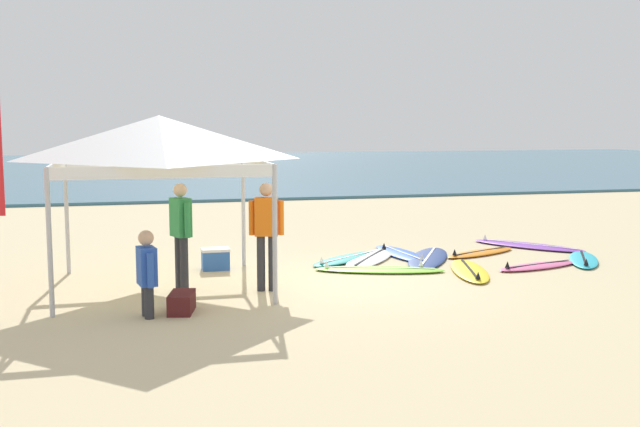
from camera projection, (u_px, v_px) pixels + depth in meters
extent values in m
plane|color=beige|center=(343.00, 283.00, 12.69)|extent=(80.00, 80.00, 0.00)
cube|color=#386B84|center=(191.00, 168.00, 42.66)|extent=(80.00, 36.00, 0.10)
cylinder|color=#B7B7BC|center=(49.00, 243.00, 10.33)|extent=(0.07, 0.07, 2.05)
cylinder|color=#B7B7BC|center=(275.00, 235.00, 11.08)|extent=(0.07, 0.07, 2.05)
cylinder|color=#B7B7BC|center=(67.00, 216.00, 13.31)|extent=(0.07, 0.07, 2.05)
cylinder|color=#B7B7BC|center=(243.00, 211.00, 14.06)|extent=(0.07, 0.07, 2.05)
cube|color=white|center=(164.00, 172.00, 10.59)|extent=(3.09, 0.03, 0.18)
cube|color=white|center=(156.00, 161.00, 13.57)|extent=(3.09, 0.03, 0.18)
cube|color=white|center=(57.00, 167.00, 11.71)|extent=(0.03, 3.09, 0.18)
cube|color=white|center=(257.00, 164.00, 12.46)|extent=(0.03, 3.09, 0.18)
pyramid|color=white|center=(159.00, 138.00, 12.03)|extent=(3.21, 3.21, 0.70)
ellipsoid|color=blue|center=(402.00, 254.00, 15.23)|extent=(0.78, 2.18, 0.07)
cube|color=white|center=(402.00, 252.00, 15.23)|extent=(0.22, 1.81, 0.01)
cone|color=white|center=(422.00, 256.00, 14.40)|extent=(0.09, 0.09, 0.12)
ellipsoid|color=#7AD12D|center=(380.00, 270.00, 13.62)|extent=(2.38, 1.30, 0.07)
cube|color=white|center=(380.00, 267.00, 13.61)|extent=(1.88, 0.65, 0.01)
cone|color=white|center=(327.00, 264.00, 13.67)|extent=(0.09, 0.09, 0.12)
ellipsoid|color=purple|center=(528.00, 246.00, 16.24)|extent=(2.01, 2.37, 0.07)
cube|color=white|center=(528.00, 244.00, 16.23)|extent=(1.30, 1.70, 0.01)
cone|color=white|center=(485.00, 237.00, 16.85)|extent=(0.09, 0.09, 0.12)
ellipsoid|color=pink|center=(538.00, 266.00, 13.97)|extent=(1.89, 0.97, 0.07)
cube|color=black|center=(538.00, 264.00, 13.96)|extent=(1.51, 0.46, 0.01)
cone|color=black|center=(507.00, 265.00, 13.59)|extent=(0.09, 0.09, 0.12)
ellipsoid|color=orange|center=(480.00, 253.00, 15.38)|extent=(1.94, 1.26, 0.07)
cube|color=black|center=(480.00, 251.00, 15.37)|extent=(1.48, 0.72, 0.01)
cone|color=black|center=(455.00, 252.00, 14.88)|extent=(0.09, 0.09, 0.12)
ellipsoid|color=#23B2CC|center=(584.00, 260.00, 14.60)|extent=(1.40, 1.92, 0.07)
cube|color=black|center=(584.00, 258.00, 14.60)|extent=(0.85, 1.44, 0.01)
cone|color=black|center=(586.00, 262.00, 13.84)|extent=(0.09, 0.09, 0.12)
ellipsoid|color=yellow|center=(469.00, 271.00, 13.52)|extent=(1.16, 2.24, 0.07)
cube|color=black|center=(469.00, 269.00, 13.52)|extent=(0.55, 1.78, 0.01)
cone|color=black|center=(478.00, 275.00, 12.63)|extent=(0.09, 0.09, 0.12)
ellipsoid|color=navy|center=(428.00, 258.00, 14.75)|extent=(1.82, 2.53, 0.07)
cube|color=white|center=(428.00, 256.00, 14.74)|extent=(1.08, 1.89, 0.01)
cone|color=white|center=(421.00, 263.00, 13.75)|extent=(0.09, 0.09, 0.12)
ellipsoid|color=#19847F|center=(349.00, 258.00, 14.74)|extent=(2.02, 1.75, 0.07)
cube|color=white|center=(349.00, 256.00, 14.73)|extent=(1.45, 1.14, 0.01)
cone|color=white|center=(322.00, 260.00, 14.05)|extent=(0.09, 0.09, 0.12)
ellipsoid|color=white|center=(370.00, 258.00, 14.76)|extent=(1.86, 2.30, 0.07)
cube|color=black|center=(370.00, 256.00, 14.75)|extent=(1.17, 1.68, 0.01)
cone|color=black|center=(384.00, 246.00, 15.64)|extent=(0.09, 0.09, 0.12)
cylinder|color=#2D2D33|center=(272.00, 263.00, 12.04)|extent=(0.13, 0.13, 0.88)
cylinder|color=#2D2D33|center=(261.00, 263.00, 12.03)|extent=(0.13, 0.13, 0.88)
cube|color=orange|center=(266.00, 217.00, 11.94)|extent=(0.40, 0.29, 0.60)
sphere|color=tan|center=(266.00, 189.00, 11.89)|extent=(0.21, 0.21, 0.21)
cylinder|color=orange|center=(281.00, 218.00, 11.95)|extent=(0.09, 0.09, 0.54)
cylinder|color=orange|center=(252.00, 218.00, 11.94)|extent=(0.09, 0.09, 0.54)
cylinder|color=#2D2D33|center=(184.00, 265.00, 11.87)|extent=(0.13, 0.13, 0.88)
cylinder|color=#2D2D33|center=(179.00, 263.00, 12.02)|extent=(0.13, 0.13, 0.88)
cube|color=#2D8C47|center=(181.00, 217.00, 11.86)|extent=(0.34, 0.42, 0.60)
sphere|color=beige|center=(180.00, 190.00, 11.81)|extent=(0.21, 0.21, 0.21)
cylinder|color=#2D8C47|center=(187.00, 220.00, 11.67)|extent=(0.09, 0.09, 0.54)
cylinder|color=#2D8C47|center=(174.00, 217.00, 12.05)|extent=(0.09, 0.09, 0.54)
cylinder|color=#2D2D33|center=(149.00, 302.00, 10.35)|extent=(0.13, 0.13, 0.45)
cylinder|color=#2D2D33|center=(146.00, 300.00, 10.51)|extent=(0.13, 0.13, 0.45)
cube|color=#2851B2|center=(147.00, 266.00, 10.37)|extent=(0.28, 0.39, 0.52)
sphere|color=tan|center=(146.00, 238.00, 10.32)|extent=(0.21, 0.21, 0.21)
cylinder|color=#2851B2|center=(150.00, 270.00, 10.16)|extent=(0.09, 0.09, 0.47)
cylinder|color=#2851B2|center=(143.00, 265.00, 10.58)|extent=(0.09, 0.09, 0.47)
cube|color=#4C1919|center=(182.00, 302.00, 10.70)|extent=(0.44, 0.66, 0.28)
cube|color=#2D60B7|center=(215.00, 260.00, 13.77)|extent=(0.48, 0.34, 0.34)
cube|color=white|center=(215.00, 250.00, 13.75)|extent=(0.50, 0.36, 0.05)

